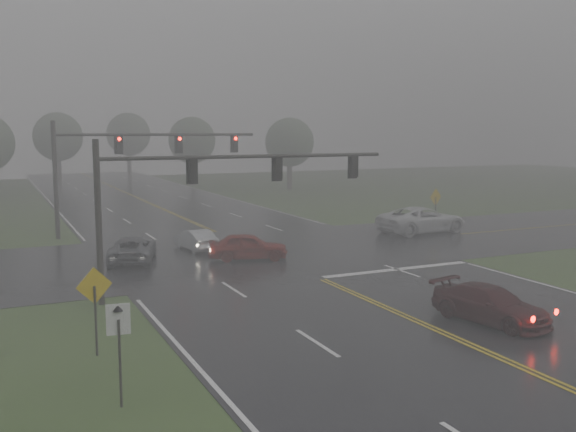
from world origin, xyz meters
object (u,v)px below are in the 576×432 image
pickup_white (422,233)px  sedan_silver (196,250)px  sedan_maroon (490,323)px  signal_gantry_far (122,155)px  sedan_red (248,260)px  signal_gantry_near (198,185)px  car_grey (133,262)px

pickup_white → sedan_silver: bearing=84.6°
sedan_maroon → signal_gantry_far: 28.13m
sedan_maroon → signal_gantry_far: bearing=95.2°
sedan_red → sedan_silver: sedan_red is taller
sedan_maroon → pickup_white: bearing=47.7°
sedan_silver → signal_gantry_near: (-2.84, -9.98, 4.74)m
sedan_red → pickup_white: bearing=-56.5°
sedan_red → sedan_silver: 4.36m
pickup_white → car_grey: bearing=90.0°
sedan_maroon → sedan_silver: (-5.57, 18.62, 0.00)m
sedan_red → car_grey: size_ratio=0.89×
sedan_red → signal_gantry_near: 8.92m
signal_gantry_near → pickup_white: bearing=27.0°
sedan_red → pickup_white: size_ratio=0.67×
sedan_maroon → signal_gantry_far: size_ratio=0.33×
sedan_silver → signal_gantry_far: size_ratio=0.27×
signal_gantry_near → signal_gantry_far: signal_gantry_far is taller
sedan_maroon → pickup_white: 21.19m
sedan_silver → pickup_white: pickup_white is taller
sedan_silver → signal_gantry_near: 11.41m
sedan_maroon → car_grey: bearing=107.6°
signal_gantry_far → sedan_silver: bearing=-70.7°
sedan_maroon → signal_gantry_far: signal_gantry_far is taller
car_grey → pickup_white: bearing=-157.7°
car_grey → sedan_maroon: bearing=137.8°
sedan_silver → pickup_white: size_ratio=0.58×
sedan_maroon → pickup_white: (10.62, 18.34, 0.00)m
pickup_white → signal_gantry_far: 21.21m
sedan_silver → pickup_white: (16.19, -0.28, 0.00)m
signal_gantry_near → car_grey: bearing=98.6°
sedan_silver → signal_gantry_far: (-2.69, 7.71, 5.41)m
sedan_maroon → sedan_red: bearing=92.3°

